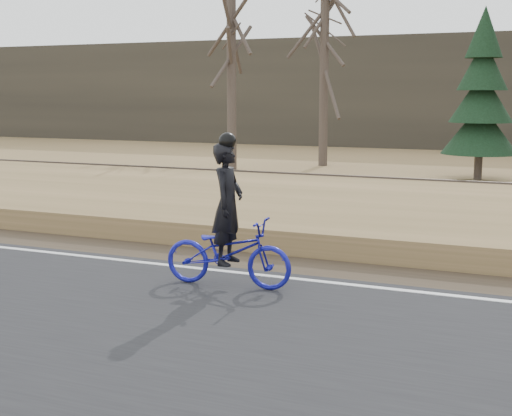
% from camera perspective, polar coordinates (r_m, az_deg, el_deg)
% --- Properties ---
extents(cyclist, '(2.04, 0.84, 2.33)m').
position_cam_1_polar(cyclist, '(10.72, -2.26, -2.45)').
color(cyclist, '#151694').
rests_on(cyclist, road).
extents(bare_tree_far_left, '(0.36, 0.36, 7.05)m').
position_cam_1_polar(bare_tree_far_left, '(27.63, -1.97, 10.36)').
color(bare_tree_far_left, '#4E4139').
rests_on(bare_tree_far_left, ground).
extents(bare_tree_left, '(0.36, 0.36, 8.58)m').
position_cam_1_polar(bare_tree_left, '(29.38, 5.48, 11.75)').
color(bare_tree_left, '#4E4139').
rests_on(bare_tree_left, ground).
extents(conifer, '(2.60, 2.60, 5.85)m').
position_cam_1_polar(conifer, '(25.69, 17.59, 8.34)').
color(conifer, '#4E4139').
rests_on(conifer, ground).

